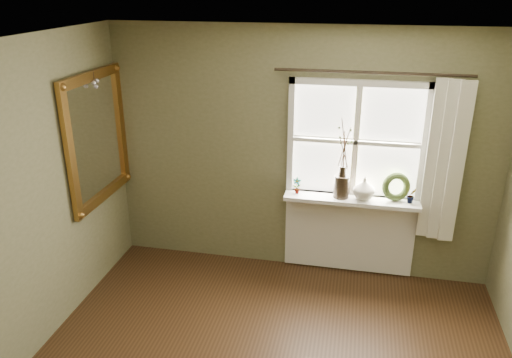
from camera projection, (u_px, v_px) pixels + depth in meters
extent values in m
plane|color=silver|center=(255.00, 58.00, 2.62)|extent=(4.50, 4.50, 0.00)
cube|color=#6A6846|center=(301.00, 153.00, 5.19)|extent=(4.00, 0.10, 2.60)
cube|color=white|center=(351.00, 197.00, 5.17)|extent=(1.36, 0.06, 0.06)
cube|color=white|center=(360.00, 83.00, 4.73)|extent=(1.36, 0.06, 0.06)
cube|color=white|center=(291.00, 138.00, 5.07)|extent=(0.06, 0.06, 1.24)
cube|color=white|center=(424.00, 147.00, 4.82)|extent=(0.06, 0.06, 1.24)
cube|color=white|center=(356.00, 142.00, 4.95)|extent=(1.24, 0.05, 0.04)
cube|color=white|center=(356.00, 142.00, 4.95)|extent=(0.04, 0.05, 1.12)
cube|color=white|center=(325.00, 111.00, 4.92)|extent=(0.59, 0.01, 0.53)
cube|color=white|center=(392.00, 114.00, 4.80)|extent=(0.59, 0.01, 0.53)
cube|color=white|center=(322.00, 167.00, 5.14)|extent=(0.59, 0.01, 0.53)
cube|color=white|center=(386.00, 172.00, 5.02)|extent=(0.59, 0.01, 0.53)
cube|color=white|center=(351.00, 200.00, 5.07)|extent=(1.36, 0.26, 0.04)
cube|color=white|center=(349.00, 233.00, 5.34)|extent=(1.36, 0.04, 0.88)
cylinder|color=black|center=(341.00, 186.00, 5.04)|extent=(0.18, 0.18, 0.23)
imported|color=beige|center=(364.00, 188.00, 5.00)|extent=(0.28, 0.28, 0.23)
torus|color=#394B21|center=(396.00, 190.00, 4.98)|extent=(0.32, 0.22, 0.30)
imported|color=#394B21|center=(297.00, 186.00, 5.14)|extent=(0.10, 0.07, 0.17)
imported|color=#394B21|center=(411.00, 195.00, 4.92)|extent=(0.11, 0.10, 0.16)
cube|color=beige|center=(444.00, 162.00, 4.75)|extent=(0.36, 0.12, 1.59)
cylinder|color=black|center=(372.00, 73.00, 4.62)|extent=(1.84, 0.03, 0.03)
cube|color=white|center=(97.00, 138.00, 4.94)|extent=(0.02, 0.91, 1.12)
cube|color=olive|center=(90.00, 76.00, 4.71)|extent=(0.05, 1.10, 0.10)
cube|color=olive|center=(105.00, 194.00, 5.17)|extent=(0.05, 1.10, 0.10)
cube|color=olive|center=(70.00, 154.00, 4.48)|extent=(0.05, 0.10, 1.12)
cube|color=olive|center=(121.00, 125.00, 5.40)|extent=(0.05, 0.10, 1.12)
sphere|color=silver|center=(94.00, 83.00, 4.69)|extent=(0.04, 0.04, 0.04)
sphere|color=silver|center=(96.00, 86.00, 4.74)|extent=(0.04, 0.04, 0.04)
sphere|color=silver|center=(97.00, 81.00, 4.75)|extent=(0.04, 0.04, 0.04)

